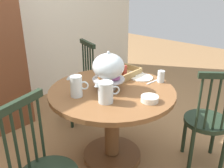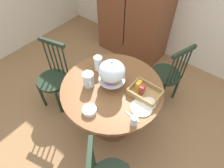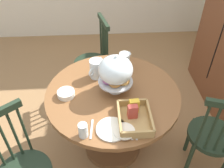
{
  "view_description": "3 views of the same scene",
  "coord_description": "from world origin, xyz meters",
  "px_view_note": "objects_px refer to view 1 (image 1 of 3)",
  "views": [
    {
      "loc": [
        -1.5,
        -1.27,
        1.62
      ],
      "look_at": [
        -0.04,
        0.05,
        0.79
      ],
      "focal_mm": 39.58,
      "sensor_mm": 36.0,
      "label": 1
    },
    {
      "loc": [
        0.8,
        -1.01,
        2.33
      ],
      "look_at": [
        -0.04,
        0.05,
        0.79
      ],
      "focal_mm": 31.26,
      "sensor_mm": 36.0,
      "label": 2
    },
    {
      "loc": [
        1.42,
        -0.05,
        2.05
      ],
      "look_at": [
        -0.14,
        0.05,
        0.74
      ],
      "focal_mm": 38.22,
      "sensor_mm": 36.0,
      "label": 3
    }
  ],
  "objects_px": {
    "cereal_bowl": "(150,99)",
    "china_plate_small": "(136,74)",
    "dining_table": "(112,113)",
    "milk_pitcher": "(106,93)",
    "pastry_stand_with_dome": "(109,68)",
    "windsor_chair_by_cabinet": "(207,122)",
    "drinking_glass": "(161,76)",
    "windsor_chair_facing_door": "(79,86)",
    "cereal_basket": "(123,73)",
    "orange_juice_pitcher": "(76,87)",
    "china_plate_large": "(141,77)"
  },
  "relations": [
    {
      "from": "cereal_bowl",
      "to": "china_plate_small",
      "type": "bearing_deg",
      "value": 46.85
    },
    {
      "from": "dining_table",
      "to": "china_plate_small",
      "type": "xyz_separation_m",
      "value": [
        0.42,
        0.05,
        0.25
      ]
    },
    {
      "from": "china_plate_small",
      "to": "milk_pitcher",
      "type": "bearing_deg",
      "value": -164.4
    },
    {
      "from": "pastry_stand_with_dome",
      "to": "cereal_bowl",
      "type": "relative_size",
      "value": 2.46
    },
    {
      "from": "dining_table",
      "to": "windsor_chair_by_cabinet",
      "type": "xyz_separation_m",
      "value": [
        0.51,
        -0.69,
        -0.05
      ]
    },
    {
      "from": "china_plate_small",
      "to": "drinking_glass",
      "type": "relative_size",
      "value": 1.36
    },
    {
      "from": "milk_pitcher",
      "to": "china_plate_small",
      "type": "xyz_separation_m",
      "value": [
        0.64,
        0.18,
        -0.06
      ]
    },
    {
      "from": "windsor_chair_facing_door",
      "to": "cereal_bowl",
      "type": "xyz_separation_m",
      "value": [
        -0.27,
        -1.18,
        0.31
      ]
    },
    {
      "from": "dining_table",
      "to": "windsor_chair_facing_door",
      "type": "relative_size",
      "value": 1.14
    },
    {
      "from": "windsor_chair_facing_door",
      "to": "cereal_basket",
      "type": "height_order",
      "value": "windsor_chair_facing_door"
    },
    {
      "from": "windsor_chair_by_cabinet",
      "to": "windsor_chair_facing_door",
      "type": "height_order",
      "value": "same"
    },
    {
      "from": "pastry_stand_with_dome",
      "to": "windsor_chair_by_cabinet",
      "type": "bearing_deg",
      "value": -53.3
    },
    {
      "from": "dining_table",
      "to": "orange_juice_pitcher",
      "type": "distance_m",
      "value": 0.45
    },
    {
      "from": "windsor_chair_facing_door",
      "to": "orange_juice_pitcher",
      "type": "xyz_separation_m",
      "value": [
        -0.59,
        -0.68,
        0.37
      ]
    },
    {
      "from": "cereal_basket",
      "to": "milk_pitcher",
      "type": "bearing_deg",
      "value": -153.51
    },
    {
      "from": "china_plate_small",
      "to": "cereal_bowl",
      "type": "xyz_separation_m",
      "value": [
        -0.4,
        -0.43,
        0.01
      ]
    },
    {
      "from": "milk_pitcher",
      "to": "cereal_bowl",
      "type": "height_order",
      "value": "milk_pitcher"
    },
    {
      "from": "pastry_stand_with_dome",
      "to": "cereal_basket",
      "type": "relative_size",
      "value": 1.09
    },
    {
      "from": "windsor_chair_facing_door",
      "to": "drinking_glass",
      "type": "bearing_deg",
      "value": -82.38
    },
    {
      "from": "orange_juice_pitcher",
      "to": "pastry_stand_with_dome",
      "type": "bearing_deg",
      "value": -20.02
    },
    {
      "from": "cereal_basket",
      "to": "china_plate_large",
      "type": "bearing_deg",
      "value": -63.99
    },
    {
      "from": "cereal_bowl",
      "to": "orange_juice_pitcher",
      "type": "bearing_deg",
      "value": 122.42
    },
    {
      "from": "dining_table",
      "to": "milk_pitcher",
      "type": "xyz_separation_m",
      "value": [
        -0.21,
        -0.13,
        0.31
      ]
    },
    {
      "from": "china_plate_small",
      "to": "pastry_stand_with_dome",
      "type": "bearing_deg",
      "value": -176.41
    },
    {
      "from": "pastry_stand_with_dome",
      "to": "milk_pitcher",
      "type": "relative_size",
      "value": 1.93
    },
    {
      "from": "milk_pitcher",
      "to": "drinking_glass",
      "type": "distance_m",
      "value": 0.65
    },
    {
      "from": "cereal_bowl",
      "to": "pastry_stand_with_dome",
      "type": "bearing_deg",
      "value": 95.92
    },
    {
      "from": "orange_juice_pitcher",
      "to": "windsor_chair_by_cabinet",
      "type": "bearing_deg",
      "value": -45.17
    },
    {
      "from": "windsor_chair_facing_door",
      "to": "china_plate_small",
      "type": "relative_size",
      "value": 6.5
    },
    {
      "from": "milk_pitcher",
      "to": "cereal_bowl",
      "type": "xyz_separation_m",
      "value": [
        0.24,
        -0.25,
        -0.05
      ]
    },
    {
      "from": "milk_pitcher",
      "to": "cereal_basket",
      "type": "height_order",
      "value": "milk_pitcher"
    },
    {
      "from": "dining_table",
      "to": "cereal_basket",
      "type": "bearing_deg",
      "value": 23.32
    },
    {
      "from": "windsor_chair_by_cabinet",
      "to": "milk_pitcher",
      "type": "height_order",
      "value": "windsor_chair_by_cabinet"
    },
    {
      "from": "windsor_chair_by_cabinet",
      "to": "orange_juice_pitcher",
      "type": "distance_m",
      "value": 1.2
    },
    {
      "from": "pastry_stand_with_dome",
      "to": "china_plate_large",
      "type": "bearing_deg",
      "value": -7.83
    },
    {
      "from": "pastry_stand_with_dome",
      "to": "china_plate_large",
      "type": "relative_size",
      "value": 1.56
    },
    {
      "from": "windsor_chair_by_cabinet",
      "to": "cereal_basket",
      "type": "relative_size",
      "value": 3.09
    },
    {
      "from": "china_plate_large",
      "to": "cereal_bowl",
      "type": "distance_m",
      "value": 0.51
    },
    {
      "from": "windsor_chair_by_cabinet",
      "to": "cereal_basket",
      "type": "bearing_deg",
      "value": 103.62
    },
    {
      "from": "windsor_chair_by_cabinet",
      "to": "pastry_stand_with_dome",
      "type": "height_order",
      "value": "pastry_stand_with_dome"
    },
    {
      "from": "orange_juice_pitcher",
      "to": "china_plate_small",
      "type": "relative_size",
      "value": 1.18
    },
    {
      "from": "china_plate_large",
      "to": "windsor_chair_by_cabinet",
      "type": "bearing_deg",
      "value": -79.85
    },
    {
      "from": "orange_juice_pitcher",
      "to": "china_plate_small",
      "type": "xyz_separation_m",
      "value": [
        0.72,
        -0.07,
        -0.06
      ]
    },
    {
      "from": "dining_table",
      "to": "milk_pitcher",
      "type": "relative_size",
      "value": 6.21
    },
    {
      "from": "pastry_stand_with_dome",
      "to": "china_plate_large",
      "type": "height_order",
      "value": "pastry_stand_with_dome"
    },
    {
      "from": "dining_table",
      "to": "windsor_chair_by_cabinet",
      "type": "distance_m",
      "value": 0.86
    },
    {
      "from": "china_plate_large",
      "to": "cereal_bowl",
      "type": "height_order",
      "value": "cereal_bowl"
    },
    {
      "from": "windsor_chair_facing_door",
      "to": "milk_pitcher",
      "type": "bearing_deg",
      "value": -118.59
    },
    {
      "from": "windsor_chair_facing_door",
      "to": "cereal_basket",
      "type": "relative_size",
      "value": 3.09
    },
    {
      "from": "pastry_stand_with_dome",
      "to": "drinking_glass",
      "type": "height_order",
      "value": "pastry_stand_with_dome"
    }
  ]
}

